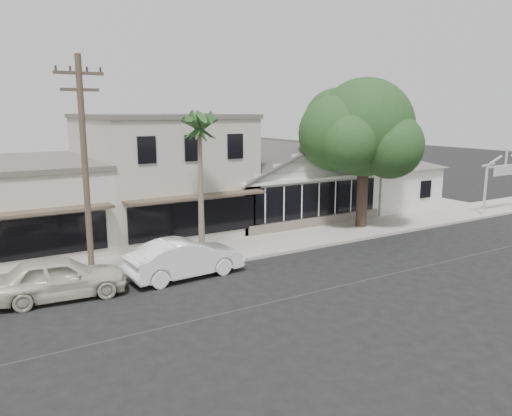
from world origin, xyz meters
TOP-DOWN VIEW (x-y plane):
  - ground at (0.00, 0.00)m, footprint 140.00×140.00m
  - sidewalk_north at (-8.00, 6.75)m, footprint 90.00×3.50m
  - corner_shop at (5.00, 12.47)m, footprint 10.40×8.60m
  - side_cottage at (13.20, 11.50)m, footprint 6.00×6.00m
  - arch_sign at (18.40, 5.30)m, footprint 4.12×0.12m
  - row_building_near at (-3.00, 13.50)m, footprint 8.00×10.00m
  - utility_pole at (-9.00, 5.20)m, footprint 1.80×0.24m
  - car_0 at (-10.35, 4.48)m, footprint 4.96×2.40m
  - car_1 at (-5.35, 4.34)m, footprint 5.06×2.03m
  - shade_tree at (7.13, 7.35)m, footprint 7.95×7.19m
  - palm_east at (-3.54, 6.50)m, footprint 2.71×2.71m

SIDE VIEW (x-z plane):
  - ground at x=0.00m, z-range 0.00..0.00m
  - sidewalk_north at x=-8.00m, z-range 0.00..0.15m
  - car_1 at x=-5.35m, z-range 0.00..1.63m
  - car_0 at x=-10.35m, z-range 0.00..1.63m
  - side_cottage at x=13.20m, z-range 0.00..3.00m
  - corner_shop at x=5.00m, z-range 0.07..5.17m
  - arch_sign at x=18.40m, z-range 1.18..5.13m
  - row_building_near at x=-3.00m, z-range 0.00..6.50m
  - utility_pole at x=-9.00m, z-range 0.29..9.29m
  - shade_tree at x=7.13m, z-range 1.40..10.22m
  - palm_east at x=-3.54m, z-range 2.58..9.78m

